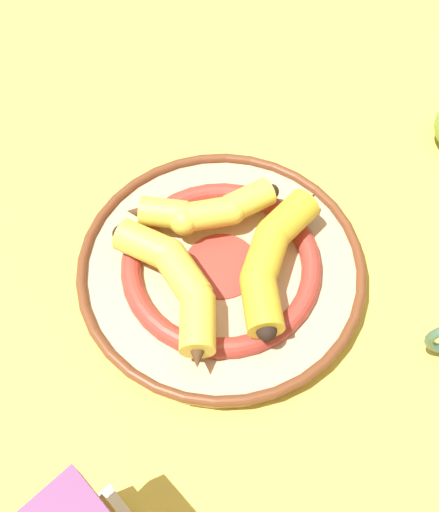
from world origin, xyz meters
TOP-DOWN VIEW (x-y plane):
  - ground_plane at (0.00, 0.00)m, footprint 2.80×2.80m
  - decorative_bowl at (0.00, 0.02)m, footprint 0.31×0.31m
  - banana_a at (0.04, -0.02)m, footprint 0.15×0.11m
  - banana_b at (-0.05, 0.00)m, footprint 0.07×0.19m
  - banana_c at (0.02, 0.07)m, footprint 0.16×0.12m

SIDE VIEW (x-z plane):
  - ground_plane at x=0.00m, z-range 0.00..0.00m
  - decorative_bowl at x=0.00m, z-range 0.00..0.03m
  - banana_a at x=0.04m, z-range 0.04..0.07m
  - banana_c at x=0.02m, z-range 0.04..0.07m
  - banana_b at x=-0.05m, z-range 0.04..0.07m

